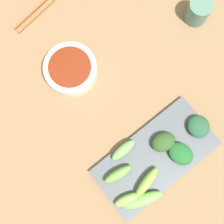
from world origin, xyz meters
name	(u,v)px	position (x,y,z in m)	size (l,w,h in m)	color
tabletop	(121,115)	(0.00, 0.00, 0.01)	(2.10, 2.10, 0.02)	brown
sauce_bowl	(71,69)	(-0.17, -0.03, 0.04)	(0.13, 0.13, 0.04)	silver
serving_plate	(154,158)	(0.14, 0.00, 0.03)	(0.15, 0.30, 0.01)	#464E54
broccoli_stalk_0	(147,182)	(0.17, -0.06, 0.05)	(0.02, 0.08, 0.03)	#74AB3E
broccoli_stalk_1	(123,150)	(0.07, -0.05, 0.04)	(0.02, 0.07, 0.02)	#63A84E
broccoli_leafy_2	(163,142)	(0.12, 0.04, 0.05)	(0.05, 0.06, 0.03)	#28481E
broccoli_stalk_3	(128,199)	(0.17, -0.12, 0.04)	(0.02, 0.07, 0.02)	#74AA47
broccoli_leafy_4	(198,126)	(0.14, 0.13, 0.04)	(0.06, 0.05, 0.02)	#1F4B30
broccoli_leafy_5	(181,154)	(0.17, 0.05, 0.04)	(0.06, 0.05, 0.02)	#1B5825
broccoli_stalk_6	(118,174)	(0.11, -0.10, 0.05)	(0.02, 0.07, 0.03)	#61A141
broccoli_stalk_7	(143,200)	(0.19, -0.09, 0.04)	(0.03, 0.10, 0.02)	#65B64B
chopsticks	(47,2)	(-0.37, 0.04, 0.02)	(0.05, 0.23, 0.01)	brown
tea_cup	(198,11)	(-0.08, 0.32, 0.05)	(0.06, 0.06, 0.06)	#497260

